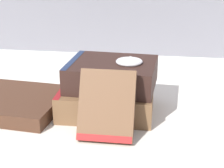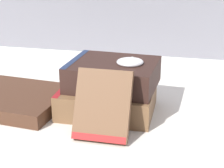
{
  "view_description": "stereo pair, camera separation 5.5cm",
  "coord_description": "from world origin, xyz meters",
  "px_view_note": "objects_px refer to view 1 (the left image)",
  "views": [
    {
      "loc": [
        0.16,
        -0.65,
        0.33
      ],
      "look_at": [
        0.06,
        0.02,
        0.07
      ],
      "focal_mm": 60.0,
      "sensor_mm": 36.0,
      "label": 1
    },
    {
      "loc": [
        0.21,
        -0.64,
        0.33
      ],
      "look_at": [
        0.06,
        0.02,
        0.07
      ],
      "focal_mm": 60.0,
      "sensor_mm": 36.0,
      "label": 2
    }
  ],
  "objects_px": {
    "book_side_left": "(4,101)",
    "pocket_watch": "(129,62)",
    "book_leaning_front": "(107,109)",
    "reading_glasses": "(98,81)",
    "book_flat_top": "(109,74)",
    "book_flat_bottom": "(104,100)"
  },
  "relations": [
    {
      "from": "book_side_left",
      "to": "reading_glasses",
      "type": "bearing_deg",
      "value": 54.01
    },
    {
      "from": "book_side_left",
      "to": "pocket_watch",
      "type": "distance_m",
      "value": 0.28
    },
    {
      "from": "book_side_left",
      "to": "book_leaning_front",
      "type": "distance_m",
      "value": 0.25
    },
    {
      "from": "book_side_left",
      "to": "book_leaning_front",
      "type": "height_order",
      "value": "book_leaning_front"
    },
    {
      "from": "book_flat_bottom",
      "to": "reading_glasses",
      "type": "xyz_separation_m",
      "value": [
        -0.04,
        0.17,
        -0.02
      ]
    },
    {
      "from": "book_flat_top",
      "to": "book_leaning_front",
      "type": "bearing_deg",
      "value": -80.99
    },
    {
      "from": "book_flat_bottom",
      "to": "book_flat_top",
      "type": "relative_size",
      "value": 1.05
    },
    {
      "from": "book_flat_top",
      "to": "pocket_watch",
      "type": "height_order",
      "value": "pocket_watch"
    },
    {
      "from": "book_side_left",
      "to": "pocket_watch",
      "type": "relative_size",
      "value": 4.35
    },
    {
      "from": "book_leaning_front",
      "to": "reading_glasses",
      "type": "bearing_deg",
      "value": 103.3
    },
    {
      "from": "book_leaning_front",
      "to": "pocket_watch",
      "type": "bearing_deg",
      "value": 76.78
    },
    {
      "from": "reading_glasses",
      "to": "book_flat_top",
      "type": "bearing_deg",
      "value": -64.3
    },
    {
      "from": "book_flat_bottom",
      "to": "book_leaning_front",
      "type": "distance_m",
      "value": 0.11
    },
    {
      "from": "book_flat_top",
      "to": "book_leaning_front",
      "type": "xyz_separation_m",
      "value": [
        0.01,
        -0.12,
        -0.02
      ]
    },
    {
      "from": "book_leaning_front",
      "to": "pocket_watch",
      "type": "relative_size",
      "value": 2.11
    },
    {
      "from": "pocket_watch",
      "to": "reading_glasses",
      "type": "distance_m",
      "value": 0.21
    },
    {
      "from": "pocket_watch",
      "to": "book_side_left",
      "type": "bearing_deg",
      "value": -174.86
    },
    {
      "from": "book_flat_bottom",
      "to": "book_flat_top",
      "type": "bearing_deg",
      "value": 54.18
    },
    {
      "from": "book_flat_top",
      "to": "book_side_left",
      "type": "height_order",
      "value": "book_flat_top"
    },
    {
      "from": "book_flat_top",
      "to": "book_leaning_front",
      "type": "distance_m",
      "value": 0.12
    },
    {
      "from": "book_flat_top",
      "to": "book_side_left",
      "type": "xyz_separation_m",
      "value": [
        -0.22,
        -0.02,
        -0.06
      ]
    },
    {
      "from": "book_flat_bottom",
      "to": "pocket_watch",
      "type": "relative_size",
      "value": 3.32
    }
  ]
}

